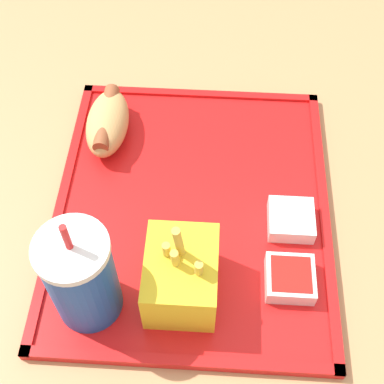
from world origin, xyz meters
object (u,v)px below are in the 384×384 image
soda_cup (81,277)px  fries_carton (181,276)px  sauce_cup_mayo (291,216)px  hot_dog_far (108,122)px  sauce_cup_ketchup (290,278)px

soda_cup → fries_carton: (0.02, -0.10, -0.03)m
sauce_cup_mayo → hot_dog_far: bearing=62.2°
fries_carton → sauce_cup_ketchup: (0.02, -0.12, -0.02)m
soda_cup → sauce_cup_mayo: (0.12, -0.23, -0.05)m
fries_carton → hot_dog_far: bearing=27.1°
hot_dog_far → sauce_cup_mayo: (-0.13, -0.25, -0.01)m
soda_cup → hot_dog_far: soda_cup is taller
sauce_cup_mayo → sauce_cup_ketchup: size_ratio=1.00×
sauce_cup_mayo → sauce_cup_ketchup: (-0.08, 0.00, 0.00)m
sauce_cup_ketchup → soda_cup: bearing=99.7°
fries_carton → soda_cup: bearing=102.2°
fries_carton → sauce_cup_mayo: size_ratio=2.29×
soda_cup → fries_carton: size_ratio=1.30×
fries_carton → sauce_cup_ketchup: size_ratio=2.29×
sauce_cup_ketchup → sauce_cup_mayo: bearing=-3.3°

